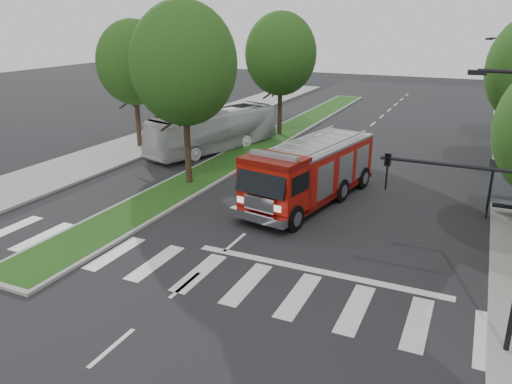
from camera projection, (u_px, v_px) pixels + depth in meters
ground at (235, 242)px, 21.49m from camera, size 140.00×140.00×0.00m
sidewalk_left at (117, 152)px, 35.73m from camera, size 5.00×80.00×0.15m
median at (270, 140)px, 39.28m from camera, size 3.00×50.00×0.15m
tree_median_near at (184, 64)px, 26.75m from camera, size 5.80×5.80×10.16m
tree_median_far at (281, 54)px, 38.88m from camera, size 5.60×5.60×9.72m
tree_left_mid at (134, 63)px, 35.25m from camera, size 5.20×5.20×9.16m
streetlight_right_near at (497, 197)px, 13.18m from camera, size 4.08×0.22×8.00m
streetlight_right_far at (508, 92)px, 33.14m from camera, size 2.11×0.20×8.00m
fire_engine at (310, 172)px, 25.72m from camera, size 4.65×10.08×3.37m
city_bus at (214, 130)px, 35.97m from camera, size 5.79×11.19×3.05m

